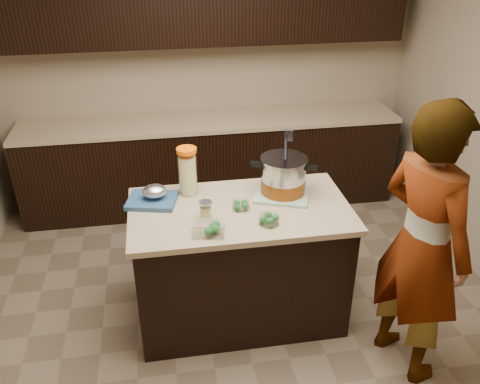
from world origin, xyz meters
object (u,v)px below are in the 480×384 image
object	(u,v)px
stock_pot	(283,178)
lemonade_pitcher	(188,173)
island	(240,263)
person	(422,246)

from	to	relation	value
stock_pot	lemonade_pitcher	distance (m)	0.65
stock_pot	island	bearing A→B (deg)	-137.56
island	stock_pot	bearing A→B (deg)	23.67
island	person	xyz separation A→B (m)	(0.98, -0.61, 0.45)
person	lemonade_pitcher	bearing A→B (deg)	37.32
stock_pot	lemonade_pitcher	bearing A→B (deg)	-172.05
island	person	bearing A→B (deg)	-31.69
lemonade_pitcher	person	world-z (taller)	person
person	stock_pot	bearing A→B (deg)	22.48
stock_pot	person	size ratio (longest dim) A/B	0.25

